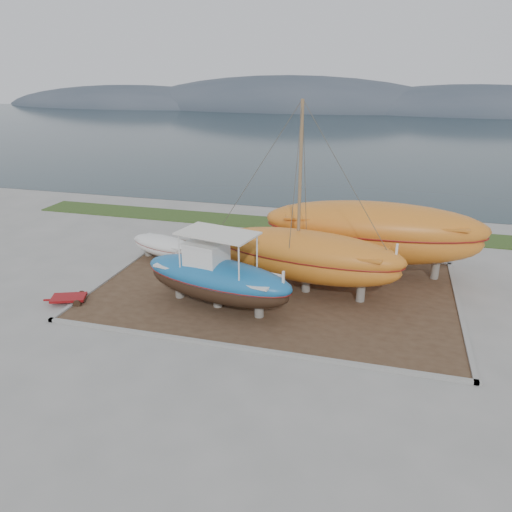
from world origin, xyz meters
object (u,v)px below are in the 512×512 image
(white_dinghy, at_px, (164,249))
(orange_sailboat, at_px, (309,202))
(blue_caique, at_px, (217,270))
(orange_bare_hull, at_px, (372,239))
(red_trailer, at_px, (69,300))

(white_dinghy, relative_size, orange_sailboat, 0.47)
(blue_caique, distance_m, orange_bare_hull, 9.35)
(white_dinghy, relative_size, orange_bare_hull, 0.39)
(orange_bare_hull, bearing_deg, blue_caique, -138.37)
(orange_bare_hull, relative_size, red_trailer, 4.97)
(white_dinghy, height_order, red_trailer, white_dinghy)
(white_dinghy, bearing_deg, red_trailer, -88.55)
(white_dinghy, xyz_separation_m, orange_bare_hull, (12.07, 1.28, 1.27))
(blue_caique, height_order, red_trailer, blue_caique)
(white_dinghy, height_order, orange_bare_hull, orange_bare_hull)
(blue_caique, distance_m, orange_sailboat, 5.58)
(blue_caique, bearing_deg, red_trailer, -155.79)
(white_dinghy, distance_m, orange_sailboat, 10.14)
(blue_caique, distance_m, white_dinghy, 7.37)
(orange_sailboat, bearing_deg, white_dinghy, 174.91)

